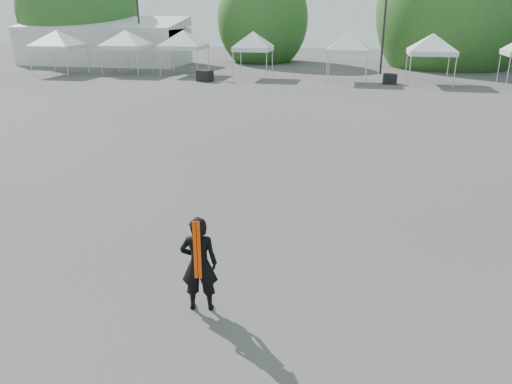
# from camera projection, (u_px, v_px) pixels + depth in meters

# --- Properties ---
(ground) EXTENTS (120.00, 120.00, 0.00)m
(ground) POSITION_uv_depth(u_px,v_px,m) (283.00, 250.00, 10.60)
(ground) COLOR #474442
(ground) RESTS_ON ground
(marquee) EXTENTS (15.00, 6.25, 4.23)m
(marquee) POSITION_uv_depth(u_px,v_px,m) (104.00, 42.00, 46.22)
(marquee) COLOR silver
(marquee) RESTS_ON ground
(light_pole_east) EXTENTS (0.60, 0.25, 9.80)m
(light_pole_east) POSITION_uv_depth(u_px,v_px,m) (386.00, 0.00, 37.59)
(light_pole_east) COLOR black
(light_pole_east) RESTS_ON ground
(tree_far_w) EXTENTS (4.80, 4.80, 7.30)m
(tree_far_w) POSITION_uv_depth(u_px,v_px,m) (79.00, 13.00, 48.84)
(tree_far_w) COLOR #382314
(tree_far_w) RESTS_ON ground
(tree_mid_w) EXTENTS (4.16, 4.16, 6.33)m
(tree_mid_w) POSITION_uv_depth(u_px,v_px,m) (263.00, 19.00, 47.54)
(tree_mid_w) COLOR #382314
(tree_mid_w) RESTS_ON ground
(tree_mid_e) EXTENTS (5.12, 5.12, 7.79)m
(tree_mid_e) POSITION_uv_depth(u_px,v_px,m) (453.00, 9.00, 43.15)
(tree_mid_e) COLOR #382314
(tree_mid_e) RESTS_ON ground
(tent_a) EXTENTS (4.62, 4.62, 3.88)m
(tent_a) POSITION_uv_depth(u_px,v_px,m) (56.00, 34.00, 38.50)
(tent_a) COLOR silver
(tent_a) RESTS_ON ground
(tent_b) EXTENTS (4.45, 4.45, 3.88)m
(tent_b) POSITION_uv_depth(u_px,v_px,m) (125.00, 34.00, 38.75)
(tent_b) COLOR silver
(tent_b) RESTS_ON ground
(tent_c) EXTENTS (4.50, 4.50, 3.88)m
(tent_c) POSITION_uv_depth(u_px,v_px,m) (183.00, 34.00, 38.35)
(tent_c) COLOR silver
(tent_c) RESTS_ON ground
(tent_d) EXTENTS (3.79, 3.79, 3.88)m
(tent_d) POSITION_uv_depth(u_px,v_px,m) (253.00, 35.00, 36.57)
(tent_d) COLOR silver
(tent_d) RESTS_ON ground
(tent_e) EXTENTS (4.06, 4.06, 3.88)m
(tent_e) POSITION_uv_depth(u_px,v_px,m) (349.00, 37.00, 34.53)
(tent_e) COLOR silver
(tent_e) RESTS_ON ground
(tent_f) EXTENTS (4.30, 4.30, 3.88)m
(tent_f) POSITION_uv_depth(u_px,v_px,m) (433.00, 37.00, 33.34)
(tent_f) COLOR silver
(tent_f) RESTS_ON ground
(man) EXTENTS (0.68, 0.51, 1.69)m
(man) POSITION_uv_depth(u_px,v_px,m) (199.00, 264.00, 8.27)
(man) COLOR black
(man) RESTS_ON ground
(crate_west) EXTENTS (1.19, 1.05, 0.78)m
(crate_west) POSITION_uv_depth(u_px,v_px,m) (205.00, 76.00, 35.41)
(crate_west) COLOR black
(crate_west) RESTS_ON ground
(crate_mid) EXTENTS (0.92, 0.72, 0.70)m
(crate_mid) POSITION_uv_depth(u_px,v_px,m) (390.00, 79.00, 34.13)
(crate_mid) COLOR black
(crate_mid) RESTS_ON ground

